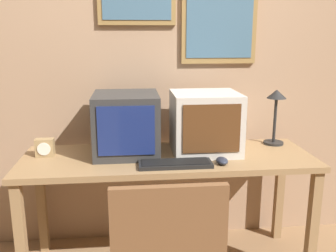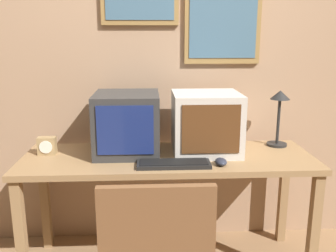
{
  "view_description": "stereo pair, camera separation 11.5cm",
  "coord_description": "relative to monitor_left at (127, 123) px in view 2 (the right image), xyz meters",
  "views": [
    {
      "loc": [
        -0.23,
        -1.37,
        1.48
      ],
      "look_at": [
        0.0,
        0.82,
        0.94
      ],
      "focal_mm": 40.0,
      "sensor_mm": 36.0,
      "label": 1
    },
    {
      "loc": [
        -0.12,
        -1.38,
        1.48
      ],
      "look_at": [
        0.0,
        0.82,
        0.94
      ],
      "focal_mm": 40.0,
      "sensor_mm": 36.0,
      "label": 2
    }
  ],
  "objects": [
    {
      "name": "monitor_right",
      "position": [
        0.49,
        -0.02,
        0.0
      ],
      "size": [
        0.41,
        0.4,
        0.38
      ],
      "color": "beige",
      "rests_on": "desk"
    },
    {
      "name": "desk",
      "position": [
        0.25,
        -0.09,
        -0.28
      ],
      "size": [
        1.79,
        0.61,
        0.75
      ],
      "color": "#99754C",
      "rests_on": "ground_plane"
    },
    {
      "name": "desk_clock",
      "position": [
        -0.5,
        -0.02,
        -0.13
      ],
      "size": [
        0.11,
        0.07,
        0.11
      ],
      "color": "#A38456",
      "rests_on": "desk"
    },
    {
      "name": "keyboard_main",
      "position": [
        0.27,
        -0.27,
        -0.18
      ],
      "size": [
        0.42,
        0.15,
        0.03
      ],
      "color": "black",
      "rests_on": "desk"
    },
    {
      "name": "wall_back",
      "position": [
        0.25,
        0.33,
        0.36
      ],
      "size": [
        8.0,
        0.08,
        2.6
      ],
      "color": "tan",
      "rests_on": "ground_plane"
    },
    {
      "name": "mouse_near_keyboard",
      "position": [
        0.55,
        -0.27,
        -0.17
      ],
      "size": [
        0.07,
        0.1,
        0.04
      ],
      "color": "#282D3D",
      "rests_on": "desk"
    },
    {
      "name": "desk_lamp",
      "position": [
        1.0,
        0.1,
        0.07
      ],
      "size": [
        0.13,
        0.13,
        0.37
      ],
      "color": "black",
      "rests_on": "desk"
    },
    {
      "name": "monitor_left",
      "position": [
        0.0,
        0.0,
        0.0
      ],
      "size": [
        0.4,
        0.42,
        0.38
      ],
      "color": "#333333",
      "rests_on": "desk"
    }
  ]
}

